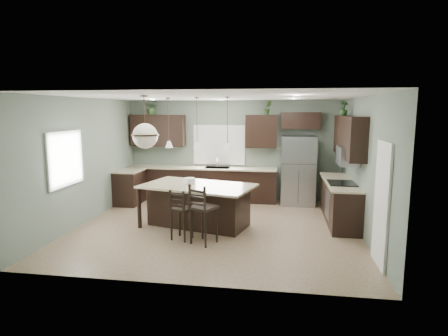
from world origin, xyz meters
TOP-DOWN VIEW (x-y plane):
  - ground at (0.00, 0.00)m, footprint 6.00×6.00m
  - pantry_door at (2.98, -1.55)m, footprint 0.04×0.82m
  - window_back at (-0.40, 2.73)m, footprint 1.35×0.02m
  - window_left at (-2.98, -0.80)m, footprint 0.02×1.10m
  - left_return_cabs at (-2.70, 1.70)m, footprint 0.60×0.90m
  - left_return_countertop at (-2.68, 1.70)m, footprint 0.66×0.96m
  - back_lower_cabs at (-0.85, 2.45)m, footprint 4.20×0.60m
  - back_countertop at (-0.85, 2.43)m, footprint 4.20×0.66m
  - sink_inset at (-0.40, 2.43)m, footprint 0.70×0.45m
  - faucet at (-0.40, 2.40)m, footprint 0.02×0.02m
  - back_upper_left at (-2.15, 2.58)m, footprint 1.55×0.34m
  - back_upper_right at (0.80, 2.58)m, footprint 0.85×0.34m
  - fridge_header at (1.85, 2.58)m, footprint 1.05×0.34m
  - right_lower_cabs at (2.70, 0.87)m, footprint 0.60×2.35m
  - right_countertop at (2.68, 0.87)m, footprint 0.66×2.35m
  - cooktop at (2.68, 0.60)m, footprint 0.58×0.75m
  - wall_oven_front at (2.40, 0.60)m, footprint 0.01×0.72m
  - right_upper_cabs at (2.83, 0.87)m, footprint 0.34×2.35m
  - microwave at (2.78, 0.60)m, footprint 0.40×0.75m
  - refrigerator at (1.82, 2.35)m, footprint 0.90×0.74m
  - kitchen_island at (-0.42, 0.01)m, footprint 2.62×1.90m
  - serving_dish at (-0.61, 0.06)m, footprint 0.24×0.24m
  - bar_stool_center at (-0.54, -0.85)m, footprint 0.47×0.47m
  - bar_stool_right at (-0.07, -1.02)m, footprint 0.58×0.58m
  - pendant_left at (-1.09, 0.19)m, footprint 0.17×0.17m
  - pendant_center at (-0.42, 0.01)m, footprint 0.17×0.17m
  - pendant_right at (0.26, -0.16)m, footprint 0.17×0.17m
  - chandelier at (-1.16, -1.08)m, footprint 0.51×0.51m
  - plant_back_left at (-2.30, 2.55)m, footprint 0.39×0.35m
  - plant_back_right at (0.97, 2.55)m, footprint 0.25×0.22m
  - plant_right_wall at (2.80, 1.55)m, footprint 0.23×0.23m
  - room_shell at (0.00, 0.00)m, footprint 6.00×6.00m

SIDE VIEW (x-z plane):
  - ground at x=0.00m, z-range 0.00..0.00m
  - left_return_cabs at x=-2.70m, z-range 0.00..0.90m
  - back_lower_cabs at x=-0.85m, z-range 0.00..0.90m
  - right_lower_cabs at x=2.70m, z-range 0.00..0.90m
  - wall_oven_front at x=2.40m, z-range 0.15..0.75m
  - kitchen_island at x=-0.42m, z-range 0.00..0.92m
  - bar_stool_center at x=-0.54m, z-range 0.00..1.02m
  - bar_stool_right at x=-0.07m, z-range 0.00..1.17m
  - left_return_countertop at x=-2.68m, z-range 0.90..0.94m
  - back_countertop at x=-0.85m, z-range 0.90..0.94m
  - right_countertop at x=2.68m, z-range 0.90..0.94m
  - refrigerator at x=1.82m, z-range 0.00..1.85m
  - sink_inset at x=-0.40m, z-range 0.93..0.94m
  - cooktop at x=2.68m, z-range 0.93..0.95m
  - serving_dish at x=-0.61m, z-range 0.92..1.06m
  - pantry_door at x=2.98m, z-range 0.00..2.04m
  - faucet at x=-0.40m, z-range 0.94..1.22m
  - window_back at x=-0.40m, z-range 1.05..2.05m
  - window_left at x=-2.98m, z-range 1.05..2.05m
  - microwave at x=2.78m, z-range 1.35..1.75m
  - room_shell at x=0.00m, z-range -1.30..4.70m
  - back_upper_left at x=-2.15m, z-range 1.50..2.40m
  - back_upper_right at x=0.80m, z-range 1.50..2.40m
  - right_upper_cabs at x=2.83m, z-range 1.50..2.40m
  - fridge_header at x=1.85m, z-range 2.02..2.48m
  - pendant_left at x=-1.09m, z-range 1.70..2.80m
  - pendant_center at x=-0.42m, z-range 1.70..2.80m
  - pendant_right at x=0.26m, z-range 1.70..2.80m
  - chandelier at x=-1.16m, z-range 1.82..2.80m
  - plant_right_wall at x=2.80m, z-range 2.40..2.73m
  - plant_back_right at x=0.97m, z-range 2.40..2.78m
  - plant_back_left at x=-2.30m, z-range 2.40..2.81m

